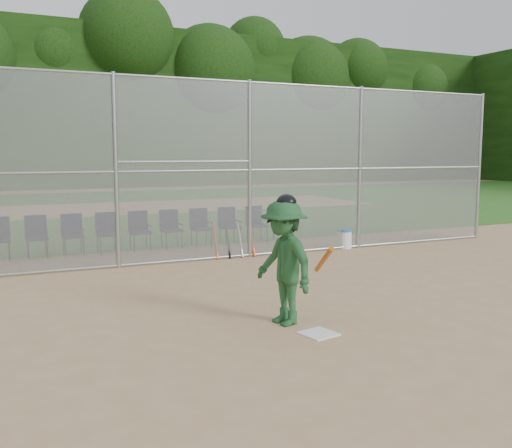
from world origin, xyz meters
name	(u,v)px	position (x,y,z in m)	size (l,w,h in m)	color
ground	(329,319)	(0.00, 0.00, 0.00)	(100.00, 100.00, 0.00)	tan
grass_strip	(104,209)	(0.00, 18.00, 0.01)	(100.00, 100.00, 0.00)	#28601C
dirt_patch_far	(104,209)	(0.00, 18.00, 0.01)	(24.00, 24.00, 0.00)	tan
backstop_fence	(208,167)	(0.00, 5.00, 2.07)	(16.09, 0.09, 4.00)	gray
treeline	(92,83)	(0.00, 20.00, 5.50)	(81.00, 60.00, 11.00)	black
home_plate	(319,334)	(-0.50, -0.54, 0.01)	(0.42, 0.42, 0.02)	white
batter_at_plate	(284,262)	(-0.70, 0.08, 0.88)	(0.94, 1.38, 1.82)	#205129
water_cooler	(344,239)	(3.67, 5.11, 0.24)	(0.38, 0.38, 0.48)	white
spare_bats	(234,240)	(0.65, 5.10, 0.41)	(0.96, 0.38, 0.83)	#D84C14
chair_1	(37,237)	(-3.45, 6.92, 0.48)	(0.54, 0.52, 0.96)	#0E0F35
chair_2	(73,235)	(-2.66, 6.92, 0.48)	(0.54, 0.52, 0.96)	#0E0F35
chair_3	(107,233)	(-1.87, 6.92, 0.48)	(0.54, 0.52, 0.96)	#0E0F35
chair_4	(140,231)	(-1.08, 6.92, 0.48)	(0.54, 0.52, 0.96)	#0E0F35
chair_5	(172,229)	(-0.28, 6.92, 0.48)	(0.54, 0.52, 0.96)	#0E0F35
chair_6	(201,228)	(0.51, 6.92, 0.48)	(0.54, 0.52, 0.96)	#0E0F35
chair_7	(230,226)	(1.30, 6.92, 0.48)	(0.54, 0.52, 0.96)	#0E0F35
chair_8	(257,224)	(2.09, 6.92, 0.48)	(0.54, 0.52, 0.96)	#0E0F35
chair_9	(283,223)	(2.88, 6.92, 0.48)	(0.54, 0.52, 0.96)	#0E0F35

